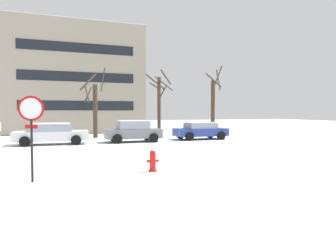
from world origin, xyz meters
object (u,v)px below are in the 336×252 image
at_px(parked_car_white, 51,133).
at_px(stop_sign, 31,122).
at_px(parked_car_blue, 200,130).
at_px(fire_hydrant, 153,160).
at_px(parked_car_gray, 133,131).

bearing_deg(parked_car_white, stop_sign, -92.96).
height_order(stop_sign, parked_car_blue, stop_sign).
xyz_separation_m(parked_car_white, parked_car_blue, (10.77, -0.00, -0.03)).
bearing_deg(fire_hydrant, parked_car_white, 106.85).
bearing_deg(parked_car_gray, fire_hydrant, -100.55).
distance_m(parked_car_gray, parked_car_blue, 5.39).
bearing_deg(parked_car_blue, fire_hydrant, -123.83).
bearing_deg(stop_sign, parked_car_blue, 45.07).
bearing_deg(parked_car_blue, parked_car_white, 179.99).
bearing_deg(stop_sign, parked_car_gray, 61.98).
distance_m(fire_hydrant, parked_car_gray, 11.10).
bearing_deg(fire_hydrant, stop_sign, -175.35).
bearing_deg(parked_car_gray, parked_car_white, 178.30).
relative_size(stop_sign, parked_car_gray, 0.67).
relative_size(parked_car_white, parked_car_gray, 1.18).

